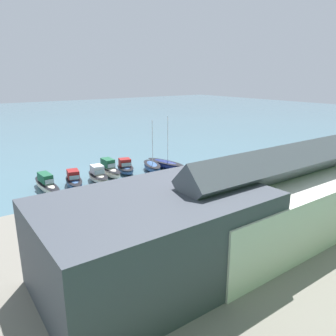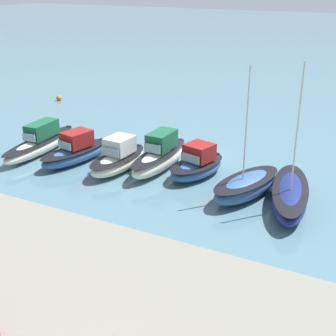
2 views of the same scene
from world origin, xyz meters
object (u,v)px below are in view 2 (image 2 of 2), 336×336
at_px(moored_boat_4, 118,159).
at_px(moored_boat_5, 75,151).
at_px(moored_boat_1, 246,186).
at_px(mooring_buoy_0, 59,98).
at_px(moored_boat_0, 290,195).
at_px(moored_boat_6, 40,142).
at_px(moored_boat_3, 160,156).
at_px(moored_boat_2, 197,165).

distance_m(moored_boat_4, moored_boat_5, 3.86).
height_order(moored_boat_1, mooring_buoy_0, moored_boat_1).
bearing_deg(moored_boat_4, moored_boat_0, -175.43).
xyz_separation_m(moored_boat_0, moored_boat_4, (12.70, 0.10, 0.18)).
distance_m(moored_boat_0, moored_boat_5, 16.56).
height_order(moored_boat_0, mooring_buoy_0, moored_boat_0).
bearing_deg(moored_boat_4, moored_boat_5, 5.70).
xyz_separation_m(moored_boat_6, mooring_buoy_0, (9.80, -14.18, -0.60)).
bearing_deg(moored_boat_3, mooring_buoy_0, -31.53).
bearing_deg(moored_boat_3, moored_boat_2, -178.15).
height_order(moored_boat_3, moored_boat_6, moored_boat_3).
bearing_deg(moored_boat_1, moored_boat_0, -161.39).
relative_size(moored_boat_2, moored_boat_5, 0.84).
height_order(moored_boat_0, moored_boat_4, moored_boat_0).
xyz_separation_m(moored_boat_1, mooring_buoy_0, (27.33, -14.38, -0.47)).
xyz_separation_m(moored_boat_1, moored_boat_2, (4.25, -1.66, 0.08)).
distance_m(moored_boat_1, moored_boat_3, 7.45).
bearing_deg(mooring_buoy_0, moored_boat_0, 154.61).
relative_size(moored_boat_5, mooring_buoy_0, 10.67).
relative_size(moored_boat_1, mooring_buoy_0, 14.00).
distance_m(moored_boat_6, mooring_buoy_0, 17.25).
relative_size(moored_boat_2, moored_boat_4, 0.93).
bearing_deg(moored_boat_6, moored_boat_4, 175.38).
bearing_deg(moored_boat_3, moored_boat_6, 8.76).
bearing_deg(moored_boat_4, moored_boat_2, -159.22).
xyz_separation_m(moored_boat_1, moored_boat_5, (13.74, 0.13, 0.10)).
relative_size(moored_boat_2, moored_boat_6, 0.65).
bearing_deg(mooring_buoy_0, moored_boat_1, 152.24).
relative_size(moored_boat_0, moored_boat_1, 1.05).
xyz_separation_m(moored_boat_4, moored_boat_5, (3.86, 0.11, -0.04)).
relative_size(moored_boat_4, moored_boat_5, 0.90).
xyz_separation_m(moored_boat_5, moored_boat_6, (3.79, -0.34, 0.03)).
xyz_separation_m(moored_boat_4, mooring_buoy_0, (17.45, -14.41, -0.62)).
bearing_deg(moored_boat_0, moored_boat_4, -11.98).
bearing_deg(moored_boat_4, mooring_buoy_0, -35.44).
distance_m(moored_boat_4, moored_boat_6, 7.65).
distance_m(moored_boat_4, mooring_buoy_0, 22.63).
distance_m(moored_boat_2, moored_boat_5, 9.67).
relative_size(moored_boat_0, moored_boat_6, 1.06).
height_order(moored_boat_4, moored_boat_5, moored_boat_4).
height_order(moored_boat_4, moored_boat_6, moored_boat_4).
bearing_deg(moored_boat_2, mooring_buoy_0, -14.31).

